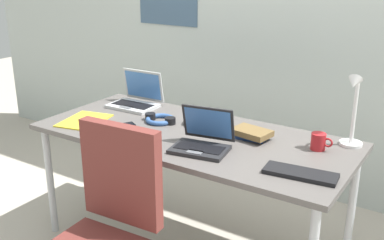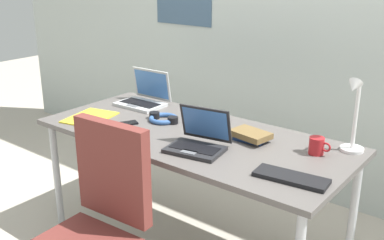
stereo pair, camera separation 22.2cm
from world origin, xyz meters
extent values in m
cube|color=#B2BCB7|center=(0.00, 1.10, 1.30)|extent=(6.00, 0.12, 2.60)
cube|color=#595451|center=(0.00, 0.00, 0.72)|extent=(1.80, 0.80, 0.03)
cylinder|color=#B2B5BA|center=(-0.84, -0.34, 0.35)|extent=(0.04, 0.04, 0.71)
cylinder|color=#B2B5BA|center=(-0.84, 0.34, 0.35)|extent=(0.04, 0.04, 0.71)
cylinder|color=#B2B5BA|center=(0.84, 0.34, 0.35)|extent=(0.04, 0.04, 0.71)
cylinder|color=white|center=(0.80, 0.31, 0.75)|extent=(0.12, 0.12, 0.02)
cylinder|color=white|center=(0.80, 0.31, 0.93)|extent=(0.02, 0.02, 0.34)
cylinder|color=white|center=(0.80, 0.27, 1.10)|extent=(0.01, 0.08, 0.01)
cone|color=white|center=(0.80, 0.23, 1.10)|extent=(0.07, 0.09, 0.09)
cube|color=#B7BABC|center=(-0.59, 0.20, 0.75)|extent=(0.32, 0.22, 0.02)
cube|color=black|center=(-0.59, 0.20, 0.76)|extent=(0.28, 0.13, 0.00)
cube|color=#595B60|center=(-0.59, 0.13, 0.76)|extent=(0.09, 0.05, 0.00)
cube|color=#B7BABC|center=(-0.60, 0.32, 0.87)|extent=(0.31, 0.05, 0.21)
cube|color=#3F72BF|center=(-0.60, 0.31, 0.87)|extent=(0.28, 0.04, 0.18)
cube|color=#232326|center=(0.17, -0.20, 0.75)|extent=(0.31, 0.24, 0.02)
cube|color=black|center=(0.17, -0.20, 0.76)|extent=(0.26, 0.15, 0.00)
cube|color=#595B60|center=(0.18, -0.26, 0.76)|extent=(0.09, 0.06, 0.00)
cube|color=#232326|center=(0.15, -0.08, 0.85)|extent=(0.29, 0.10, 0.19)
cube|color=#3F72BF|center=(0.15, -0.08, 0.86)|extent=(0.26, 0.09, 0.16)
cube|color=black|center=(0.71, -0.19, 0.75)|extent=(0.34, 0.16, 0.02)
ellipsoid|color=black|center=(-0.10, 0.12, 0.76)|extent=(0.10, 0.11, 0.03)
cube|color=black|center=(-0.40, -0.12, 0.74)|extent=(0.12, 0.15, 0.01)
torus|color=#335999|center=(-0.27, 0.06, 0.75)|extent=(0.18, 0.18, 0.03)
cylinder|color=black|center=(-0.35, 0.06, 0.76)|extent=(0.06, 0.06, 0.04)
cylinder|color=black|center=(-0.20, 0.06, 0.76)|extent=(0.06, 0.06, 0.04)
cube|color=navy|center=(0.32, 0.12, 0.75)|extent=(0.17, 0.12, 0.02)
cube|color=brown|center=(0.32, 0.11, 0.78)|extent=(0.23, 0.17, 0.03)
cube|color=gold|center=(-0.66, -0.18, 0.74)|extent=(0.29, 0.35, 0.01)
cylinder|color=#B21E23|center=(0.67, 0.16, 0.78)|extent=(0.08, 0.08, 0.09)
torus|color=#B21E23|center=(0.72, 0.16, 0.79)|extent=(0.05, 0.01, 0.05)
cube|color=brown|center=(-0.01, -0.60, 0.73)|extent=(0.42, 0.08, 0.48)
camera|label=1|loc=(1.32, -2.05, 1.66)|focal=43.12mm
camera|label=2|loc=(1.50, -1.92, 1.66)|focal=43.12mm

